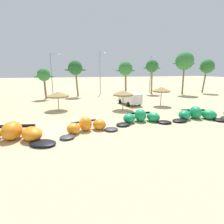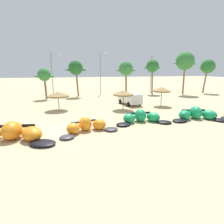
# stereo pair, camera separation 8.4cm
# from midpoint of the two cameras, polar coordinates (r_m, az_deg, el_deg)

# --- Properties ---
(ground_plane) EXTENTS (260.00, 260.00, 0.00)m
(ground_plane) POSITION_cam_midpoint_polar(r_m,az_deg,el_deg) (17.36, -15.68, -5.77)
(ground_plane) COLOR #C6B284
(kite_left) EXTENTS (7.66, 4.21, 1.44)m
(kite_left) POSITION_cam_midpoint_polar(r_m,az_deg,el_deg) (16.38, -29.06, -6.06)
(kite_left) COLOR black
(kite_left) RESTS_ON ground
(kite_left_of_center) EXTENTS (5.52, 3.23, 1.29)m
(kite_left_of_center) POSITION_cam_midpoint_polar(r_m,az_deg,el_deg) (16.63, -7.79, -4.42)
(kite_left_of_center) COLOR #333338
(kite_left_of_center) RESTS_ON ground
(kite_center) EXTENTS (6.22, 3.12, 1.34)m
(kite_center) POSITION_cam_midpoint_polar(r_m,az_deg,el_deg) (19.71, 9.25, -1.67)
(kite_center) COLOR black
(kite_center) RESTS_ON ground
(kite_right_of_center) EXTENTS (6.41, 3.82, 1.43)m
(kite_right_of_center) POSITION_cam_midpoint_polar(r_m,az_deg,el_deg) (22.67, 25.08, -0.73)
(kite_right_of_center) COLOR black
(kite_right_of_center) RESTS_ON ground
(beach_umbrella_middle) EXTENTS (3.06, 3.06, 2.56)m
(beach_umbrella_middle) POSITION_cam_midpoint_polar(r_m,az_deg,el_deg) (26.16, -16.38, 5.31)
(beach_umbrella_middle) COLOR brown
(beach_umbrella_middle) RESTS_ON ground
(beach_umbrella_near_palms) EXTENTS (2.91, 2.91, 2.69)m
(beach_umbrella_near_palms) POSITION_cam_midpoint_polar(r_m,az_deg,el_deg) (25.47, 3.63, 5.96)
(beach_umbrella_near_palms) COLOR brown
(beach_umbrella_near_palms) RESTS_ON ground
(beach_umbrella_outermost) EXTENTS (2.75, 2.75, 2.91)m
(beach_umbrella_outermost) POSITION_cam_midpoint_polar(r_m,az_deg,el_deg) (29.15, 15.36, 6.80)
(beach_umbrella_outermost) COLOR brown
(beach_umbrella_outermost) RESTS_ON ground
(parked_van) EXTENTS (2.64, 4.85, 1.84)m
(parked_van) POSITION_cam_midpoint_polar(r_m,az_deg,el_deg) (29.60, 5.57, 4.45)
(parked_van) COLOR white
(parked_van) RESTS_ON ground
(palm_left_of_gap) EXTENTS (3.61, 2.41, 5.80)m
(palm_left_of_gap) POSITION_cam_midpoint_polar(r_m,az_deg,el_deg) (37.22, -20.34, 10.71)
(palm_left_of_gap) COLOR brown
(palm_left_of_gap) RESTS_ON ground
(palm_center_left) EXTENTS (4.40, 2.93, 7.37)m
(palm_center_left) POSITION_cam_midpoint_polar(r_m,az_deg,el_deg) (39.19, -11.20, 13.25)
(palm_center_left) COLOR #7F6647
(palm_center_left) RESTS_ON ground
(palm_center_right) EXTENTS (4.12, 2.75, 7.12)m
(palm_center_right) POSITION_cam_midpoint_polar(r_m,az_deg,el_deg) (36.87, 4.44, 13.23)
(palm_center_right) COLOR #7F6647
(palm_center_right) RESTS_ON ground
(palm_right_of_gap) EXTENTS (4.28, 2.85, 7.77)m
(palm_right_of_gap) POSITION_cam_midpoint_polar(r_m,az_deg,el_deg) (43.79, 12.58, 13.68)
(palm_right_of_gap) COLOR #7F6647
(palm_right_of_gap) RESTS_ON ground
(palm_right) EXTENTS (5.98, 3.99, 9.40)m
(palm_right) POSITION_cam_midpoint_polar(r_m,az_deg,el_deg) (44.90, 21.91, 14.49)
(palm_right) COLOR brown
(palm_right) RESTS_ON ground
(palm_rightmost) EXTENTS (4.89, 3.26, 7.94)m
(palm_rightmost) POSITION_cam_midpoint_polar(r_m,az_deg,el_deg) (50.17, 27.77, 12.41)
(palm_rightmost) COLOR #7F6647
(palm_rightmost) RESTS_ON ground
(lamppost_west_center) EXTENTS (2.10, 0.24, 8.78)m
(lamppost_west_center) POSITION_cam_midpoint_polar(r_m,az_deg,el_deg) (40.81, -17.92, 11.67)
(lamppost_west_center) COLOR gray
(lamppost_west_center) RESTS_ON ground
(lamppost_east_center) EXTENTS (1.58, 0.24, 9.36)m
(lamppost_east_center) POSITION_cam_midpoint_polar(r_m,az_deg,el_deg) (42.10, -3.41, 12.60)
(lamppost_east_center) COLOR gray
(lamppost_east_center) RESTS_ON ground
(lamppost_east) EXTENTS (1.52, 0.24, 8.78)m
(lamppost_east) POSITION_cam_midpoint_polar(r_m,az_deg,el_deg) (46.44, 12.22, 11.99)
(lamppost_east) COLOR gray
(lamppost_east) RESTS_ON ground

